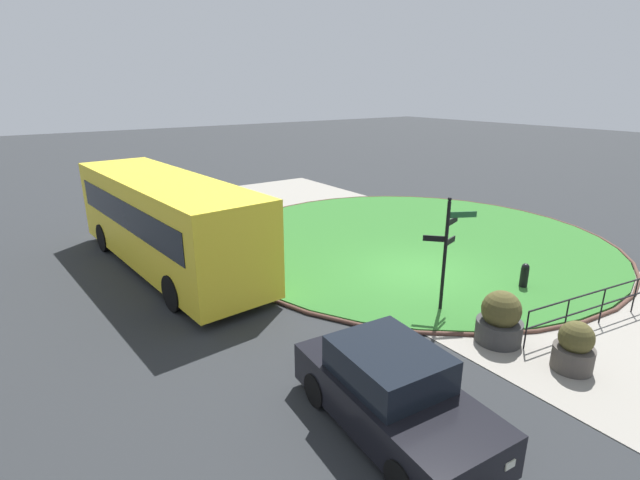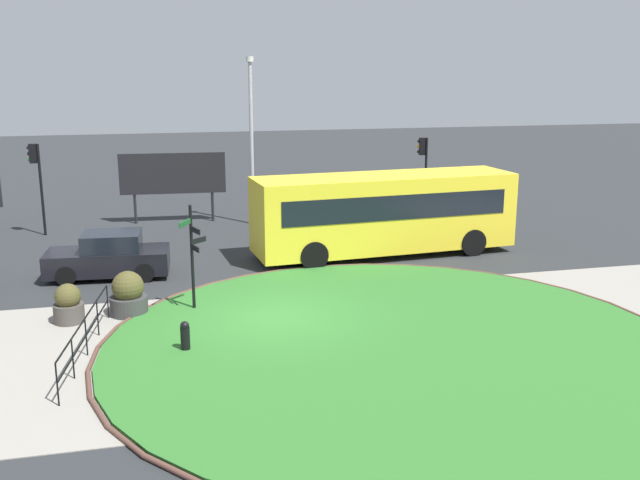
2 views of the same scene
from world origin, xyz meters
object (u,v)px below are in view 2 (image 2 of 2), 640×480
object	(u,v)px
planter_near_signpost	(128,295)
billboard_right	(173,175)
bollard_foreground	(185,337)
lamppost_tall	(251,136)
car_far_lane	(109,257)
bus_yellow	(384,212)
traffic_light_far	(423,159)
planter_kerbside	(68,305)
signpost_directional	(193,250)
traffic_light_near	(36,169)

from	to	relation	value
planter_near_signpost	billboard_right	bearing A→B (deg)	81.74
bollard_foreground	lamppost_tall	xyz separation A→B (m)	(3.81, 14.46, 3.50)
lamppost_tall	billboard_right	size ratio (longest dim) A/B	1.56
bollard_foreground	planter_near_signpost	bearing A→B (deg)	113.45
bollard_foreground	car_far_lane	world-z (taller)	car_far_lane
bollard_foreground	bus_yellow	xyz separation A→B (m)	(7.74, 7.92, 1.20)
bus_yellow	billboard_right	size ratio (longest dim) A/B	2.11
bollard_foreground	traffic_light_far	bearing A→B (deg)	50.23
traffic_light_far	billboard_right	distance (m)	11.31
bollard_foreground	planter_kerbside	world-z (taller)	planter_kerbside
signpost_directional	planter_near_signpost	distance (m)	2.21
traffic_light_far	lamppost_tall	xyz separation A→B (m)	(-7.77, 0.54, 1.20)
billboard_right	lamppost_tall	bearing A→B (deg)	-14.99
signpost_directional	bollard_foreground	world-z (taller)	signpost_directional
billboard_right	planter_near_signpost	world-z (taller)	billboard_right
signpost_directional	bus_yellow	world-z (taller)	signpost_directional
signpost_directional	planter_kerbside	bearing A→B (deg)	-177.77
lamppost_tall	planter_kerbside	distance (m)	13.81
traffic_light_near	billboard_right	distance (m)	5.69
traffic_light_far	signpost_directional	bearing A→B (deg)	56.46
bus_yellow	signpost_directional	bearing A→B (deg)	-150.72
signpost_directional	billboard_right	size ratio (longest dim) A/B	0.67
bus_yellow	billboard_right	distance (m)	10.63
lamppost_tall	billboard_right	bearing A→B (deg)	161.12
traffic_light_near	planter_near_signpost	size ratio (longest dim) A/B	2.98
billboard_right	bus_yellow	bearing A→B (deg)	-42.55
planter_near_signpost	planter_kerbside	xyz separation A→B (m)	(-1.58, -0.28, -0.07)
traffic_light_far	planter_near_signpost	distance (m)	16.96
traffic_light_far	lamppost_tall	bearing A→B (deg)	8.22
bollard_foreground	lamppost_tall	distance (m)	15.35
signpost_directional	planter_kerbside	distance (m)	3.65
traffic_light_far	billboard_right	size ratio (longest dim) A/B	0.80
traffic_light_near	planter_kerbside	distance (m)	11.79
billboard_right	planter_kerbside	xyz separation A→B (m)	(-3.39, -12.70, -1.66)
bus_yellow	car_far_lane	world-z (taller)	bus_yellow
bollard_foreground	car_far_lane	bearing A→B (deg)	105.90
car_far_lane	billboard_right	size ratio (longest dim) A/B	0.88
signpost_directional	lamppost_tall	distance (m)	12.08
bollard_foreground	signpost_directional	bearing A→B (deg)	81.85
planter_kerbside	signpost_directional	bearing A→B (deg)	2.23
bus_yellow	traffic_light_near	size ratio (longest dim) A/B	2.59
car_far_lane	signpost_directional	bearing A→B (deg)	125.36
bollard_foreground	car_far_lane	xyz separation A→B (m)	(-2.07, 7.26, 0.28)
signpost_directional	planter_near_signpost	bearing A→B (deg)	175.33
bollard_foreground	planter_near_signpost	size ratio (longest dim) A/B	0.64
traffic_light_near	bus_yellow	bearing A→B (deg)	158.70
planter_kerbside	planter_near_signpost	bearing A→B (deg)	10.08
billboard_right	planter_near_signpost	bearing A→B (deg)	-94.37
bus_yellow	car_far_lane	size ratio (longest dim) A/B	2.41
bollard_foreground	car_far_lane	distance (m)	7.55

